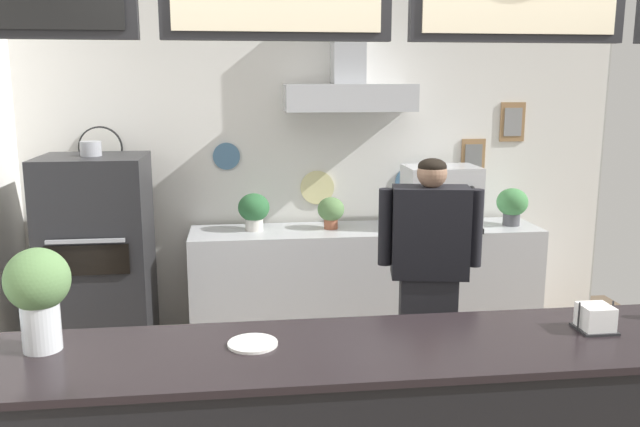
% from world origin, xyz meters
% --- Properties ---
extents(back_wall_assembly, '(4.69, 2.62, 2.77)m').
position_xyz_m(back_wall_assembly, '(0.01, 2.12, 1.50)').
color(back_wall_assembly, '#9E9E99').
rests_on(back_wall_assembly, ground_plane).
extents(back_prep_counter, '(2.64, 0.55, 0.93)m').
position_xyz_m(back_prep_counter, '(0.29, 1.91, 0.46)').
color(back_prep_counter, '#B7BABF').
rests_on(back_prep_counter, ground_plane).
extents(pizza_oven, '(0.71, 0.67, 1.63)m').
position_xyz_m(pizza_oven, '(-1.65, 1.73, 0.77)').
color(pizza_oven, '#232326').
rests_on(pizza_oven, ground_plane).
extents(shop_worker, '(0.59, 0.29, 1.60)m').
position_xyz_m(shop_worker, '(0.42, 0.70, 0.85)').
color(shop_worker, '#232328').
rests_on(shop_worker, ground_plane).
extents(espresso_machine, '(0.54, 0.48, 0.47)m').
position_xyz_m(espresso_machine, '(0.86, 1.89, 1.16)').
color(espresso_machine, silver).
rests_on(espresso_machine, back_prep_counter).
extents(potted_thyme, '(0.23, 0.23, 0.28)m').
position_xyz_m(potted_thyme, '(-0.55, 1.95, 1.09)').
color(potted_thyme, beige).
rests_on(potted_thyme, back_prep_counter).
extents(potted_oregano, '(0.20, 0.20, 0.24)m').
position_xyz_m(potted_oregano, '(0.02, 1.93, 1.07)').
color(potted_oregano, '#9E563D').
rests_on(potted_oregano, back_prep_counter).
extents(potted_sage, '(0.24, 0.24, 0.29)m').
position_xyz_m(potted_sage, '(1.42, 1.88, 1.10)').
color(potted_sage, '#4C4C51').
rests_on(potted_sage, back_prep_counter).
extents(condiment_plate, '(0.20, 0.20, 0.01)m').
position_xyz_m(condiment_plate, '(-0.62, -0.42, 1.01)').
color(condiment_plate, white).
rests_on(condiment_plate, service_counter).
extents(basil_vase, '(0.24, 0.24, 0.40)m').
position_xyz_m(basil_vase, '(-1.43, -0.37, 1.23)').
color(basil_vase, silver).
rests_on(basil_vase, service_counter).
extents(napkin_holder, '(0.16, 0.15, 0.12)m').
position_xyz_m(napkin_holder, '(0.80, -0.44, 1.05)').
color(napkin_holder, '#262628').
rests_on(napkin_holder, service_counter).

